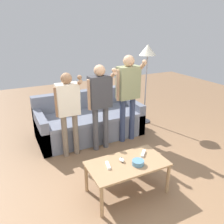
# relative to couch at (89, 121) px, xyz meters

# --- Properties ---
(ground_plane) EXTENTS (12.00, 12.00, 0.00)m
(ground_plane) POSITION_rel_couch_xyz_m (-0.15, -1.57, -0.29)
(ground_plane) COLOR brown
(couch) EXTENTS (2.00, 0.96, 0.83)m
(couch) POSITION_rel_couch_xyz_m (0.00, 0.00, 0.00)
(couch) COLOR slate
(couch) RESTS_ON ground
(coffee_table) EXTENTS (1.01, 0.56, 0.44)m
(coffee_table) POSITION_rel_couch_xyz_m (-0.16, -1.80, 0.10)
(coffee_table) COLOR #997551
(coffee_table) RESTS_ON ground
(snack_bowl) EXTENTS (0.15, 0.15, 0.06)m
(snack_bowl) POSITION_rel_couch_xyz_m (-0.06, -1.90, 0.18)
(snack_bowl) COLOR teal
(snack_bowl) RESTS_ON coffee_table
(game_remote_nunchuk) EXTENTS (0.06, 0.09, 0.05)m
(game_remote_nunchuk) POSITION_rel_couch_xyz_m (-0.21, -1.74, 0.18)
(game_remote_nunchuk) COLOR white
(game_remote_nunchuk) RESTS_ON coffee_table
(floor_lamp) EXTENTS (0.35, 0.35, 1.71)m
(floor_lamp) POSITION_rel_couch_xyz_m (1.36, 0.06, 1.19)
(floor_lamp) COLOR #2D2D33
(floor_lamp) RESTS_ON ground
(player_left) EXTENTS (0.42, 0.27, 1.41)m
(player_left) POSITION_rel_couch_xyz_m (-0.54, -0.58, 0.60)
(player_left) COLOR #756656
(player_left) RESTS_ON ground
(player_center) EXTENTS (0.45, 0.29, 1.49)m
(player_center) POSITION_rel_couch_xyz_m (-0.00, -0.61, 0.65)
(player_center) COLOR #47474C
(player_center) RESTS_ON ground
(player_right) EXTENTS (0.48, 0.32, 1.60)m
(player_right) POSITION_rel_couch_xyz_m (0.57, -0.53, 0.72)
(player_right) COLOR #2D3856
(player_right) RESTS_ON ground
(game_remote_wand_near) EXTENTS (0.07, 0.16, 0.03)m
(game_remote_wand_near) POSITION_rel_couch_xyz_m (-0.41, -1.76, 0.17)
(game_remote_wand_near) COLOR white
(game_remote_wand_near) RESTS_ON coffee_table
(game_remote_wand_far) EXTENTS (0.14, 0.14, 0.03)m
(game_remote_wand_far) POSITION_rel_couch_xyz_m (0.13, -1.72, 0.17)
(game_remote_wand_far) COLOR white
(game_remote_wand_far) RESTS_ON coffee_table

